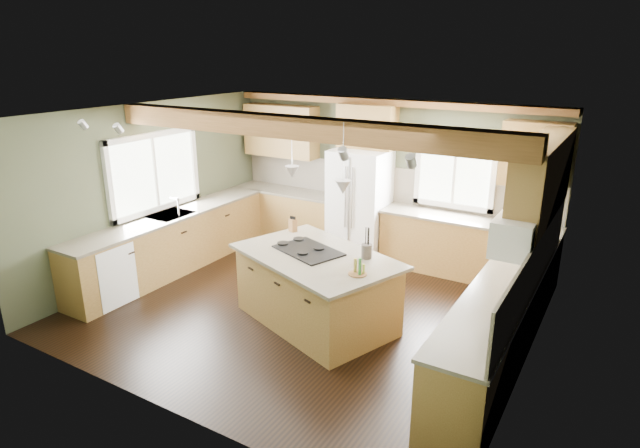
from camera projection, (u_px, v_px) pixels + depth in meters
The scene contains 37 objects.
floor at pixel (307, 308), 7.24m from camera, with size 5.60×5.60×0.00m, color black.
ceiling at pixel (305, 114), 6.42m from camera, with size 5.60×5.60×0.00m, color silver.
wall_back at pixel (387, 178), 8.86m from camera, with size 5.60×5.60×0.00m, color #444C36.
wall_left at pixel (152, 189), 8.20m from camera, with size 5.00×5.00×0.00m, color #444C36.
wall_right at pixel (537, 259), 5.46m from camera, with size 5.00×5.00×0.00m, color #444C36.
ceiling_beam at pixel (294, 127), 6.27m from camera, with size 5.55×0.26×0.26m, color brown.
soffit_trim at pixel (387, 102), 8.39m from camera, with size 5.55×0.20×0.10m, color brown.
backsplash_back at pixel (386, 183), 8.88m from camera, with size 5.58×0.03×0.58m, color brown.
backsplash_right at pixel (535, 266), 5.54m from camera, with size 0.03×3.70×0.58m, color brown.
base_cab_back_left at pixel (288, 215), 9.76m from camera, with size 2.02×0.60×0.88m, color brown.
counter_back_left at pixel (288, 191), 9.62m from camera, with size 2.06×0.64×0.04m, color #464033.
base_cab_back_right at pixel (466, 248), 8.16m from camera, with size 2.62×0.60×0.88m, color brown.
counter_back_right at pixel (468, 220), 8.02m from camera, with size 2.66×0.64×0.04m, color #464033.
base_cab_left at pixel (173, 244), 8.36m from camera, with size 0.60×3.70×0.88m, color brown.
counter_left at pixel (171, 216), 8.22m from camera, with size 0.64×3.74×0.04m, color #464033.
base_cab_right at pixel (499, 325), 5.92m from camera, with size 0.60×3.70×0.88m, color brown.
counter_right at pixel (504, 287), 5.78m from camera, with size 0.64×3.74×0.04m, color #464033.
upper_cab_back_left at pixel (281, 131), 9.49m from camera, with size 1.40×0.35×0.90m, color brown.
upper_cab_over_fridge at pixel (367, 126), 8.60m from camera, with size 0.96×0.35×0.70m, color brown.
upper_cab_right at pixel (542, 178), 6.08m from camera, with size 0.35×2.20×0.90m, color brown.
upper_cab_back_corner at pixel (536, 155), 7.39m from camera, with size 0.90×0.35×0.90m, color brown.
window_left at pixel (154, 172), 8.15m from camera, with size 0.04×1.60×1.05m, color white.
window_back at pixel (455, 171), 8.21m from camera, with size 1.10×0.04×1.00m, color white.
sink at pixel (171, 215), 8.21m from camera, with size 0.50×0.65×0.03m, color #262628.
faucet at pixel (178, 208), 8.08m from camera, with size 0.02×0.02×0.28m, color #B2B2B7.
dishwasher at pixel (104, 273), 7.30m from camera, with size 0.60×0.60×0.84m, color white.
oven at pixel (464, 386), 4.87m from camera, with size 0.60×0.72×0.84m, color white.
microwave at pixel (516, 234), 5.45m from camera, with size 0.40×0.70×0.38m, color white.
pendant_left at pixel (292, 172), 6.66m from camera, with size 0.18×0.18×0.16m, color #B2B2B7.
pendant_right at pixel (343, 187), 5.95m from camera, with size 0.18×0.18×0.16m, color #B2B2B7.
refrigerator at pixel (359, 204), 8.83m from camera, with size 0.90×0.74×1.80m, color white.
island at pixel (316, 290), 6.76m from camera, with size 1.92×1.17×0.88m, color brown.
island_top at pixel (316, 256), 6.62m from camera, with size 2.05×1.30×0.04m, color #464033.
cooktop at pixel (308, 250), 6.73m from camera, with size 0.83×0.55×0.02m, color black.
knife_block at pixel (293, 225), 7.43m from camera, with size 0.11×0.08×0.18m, color brown.
utensil_crock at pixel (367, 251), 6.49m from camera, with size 0.13×0.13×0.18m, color #38302D.
bottle_tray at pixel (358, 266), 6.01m from camera, with size 0.21×0.21×0.20m, color brown, non-canonical shape.
Camera 1 is at (3.50, -5.49, 3.36)m, focal length 30.00 mm.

